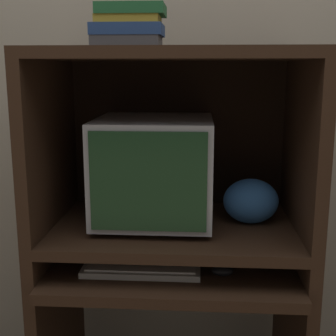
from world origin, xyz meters
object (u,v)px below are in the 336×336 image
(crt_monitor, at_px, (154,169))
(book_stack, at_px, (129,27))
(snack_bag, at_px, (251,201))
(mouse, at_px, (222,271))
(keyboard, at_px, (142,268))

(crt_monitor, xyz_separation_m, book_stack, (-0.07, -0.09, 0.48))
(snack_bag, relative_size, book_stack, 0.86)
(crt_monitor, xyz_separation_m, mouse, (0.24, -0.17, -0.30))
(mouse, bearing_deg, snack_bag, 59.54)
(mouse, height_order, book_stack, book_stack)
(mouse, height_order, snack_bag, snack_bag)
(keyboard, xyz_separation_m, book_stack, (-0.04, 0.07, 0.78))
(book_stack, bearing_deg, mouse, -14.88)
(keyboard, xyz_separation_m, snack_bag, (0.37, 0.17, 0.19))
(mouse, bearing_deg, keyboard, 177.66)
(keyboard, height_order, snack_bag, snack_bag)
(crt_monitor, height_order, mouse, crt_monitor)
(crt_monitor, xyz_separation_m, snack_bag, (0.34, 0.00, -0.11))
(mouse, relative_size, snack_bag, 0.37)
(mouse, relative_size, book_stack, 0.32)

